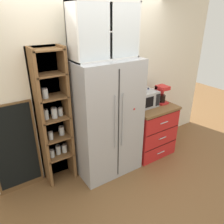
{
  "coord_description": "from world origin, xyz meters",
  "views": [
    {
      "loc": [
        -1.53,
        -2.44,
        2.32
      ],
      "look_at": [
        0.1,
        0.04,
        0.97
      ],
      "focal_mm": 35.06,
      "sensor_mm": 36.0,
      "label": 1
    }
  ],
  "objects": [
    {
      "name": "counter_cabinet",
      "position": [
        0.88,
        0.03,
        0.45
      ],
      "size": [
        0.76,
        0.67,
        0.9
      ],
      "color": "red",
      "rests_on": "ground"
    },
    {
      "name": "ground_plane",
      "position": [
        0.0,
        0.0,
        0.0
      ],
      "size": [
        10.62,
        10.62,
        0.0
      ],
      "primitive_type": "plane",
      "color": "brown"
    },
    {
      "name": "bottle_amber",
      "position": [
        0.88,
        0.09,
        1.0
      ],
      "size": [
        0.07,
        0.07,
        0.25
      ],
      "color": "brown",
      "rests_on": "counter_cabinet"
    },
    {
      "name": "mug_red",
      "position": [
        0.88,
        -0.03,
        0.94
      ],
      "size": [
        0.12,
        0.08,
        0.08
      ],
      "color": "red",
      "rests_on": "counter_cabinet"
    },
    {
      "name": "microwave",
      "position": [
        0.74,
        0.08,
        1.03
      ],
      "size": [
        0.44,
        0.33,
        0.26
      ],
      "color": "#ADAFB5",
      "rests_on": "counter_cabinet"
    },
    {
      "name": "refrigerator",
      "position": [
        0.0,
        0.04,
        0.88
      ],
      "size": [
        0.95,
        0.65,
        1.76
      ],
      "color": "#ADAFB5",
      "rests_on": "ground"
    },
    {
      "name": "chalkboard_menu",
      "position": [
        -1.26,
        0.33,
        0.66
      ],
      "size": [
        0.6,
        0.04,
        1.3
      ],
      "color": "brown",
      "rests_on": "ground"
    },
    {
      "name": "pantry_shelf_column",
      "position": [
        -0.72,
        0.27,
        0.99
      ],
      "size": [
        0.45,
        0.31,
        1.96
      ],
      "color": "brown",
      "rests_on": "ground"
    },
    {
      "name": "coffee_maker",
      "position": [
        1.1,
        0.04,
        1.05
      ],
      "size": [
        0.17,
        0.2,
        0.31
      ],
      "color": "red",
      "rests_on": "counter_cabinet"
    },
    {
      "name": "upper_cabinet",
      "position": [
        0.0,
        0.09,
        2.11
      ],
      "size": [
        0.91,
        0.32,
        0.69
      ],
      "color": "silver",
      "rests_on": "refrigerator"
    },
    {
      "name": "mug_cream",
      "position": [
        0.88,
        0.07,
        0.94
      ],
      "size": [
        0.12,
        0.08,
        0.09
      ],
      "color": "silver",
      "rests_on": "counter_cabinet"
    },
    {
      "name": "wall_back_cream",
      "position": [
        0.0,
        0.4,
        1.27
      ],
      "size": [
        4.93,
        0.1,
        2.55
      ],
      "primitive_type": "cube",
      "color": "silver",
      "rests_on": "ground"
    },
    {
      "name": "bottle_cobalt",
      "position": [
        0.88,
        0.12,
        1.02
      ],
      "size": [
        0.07,
        0.07,
        0.29
      ],
      "color": "navy",
      "rests_on": "counter_cabinet"
    }
  ]
}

